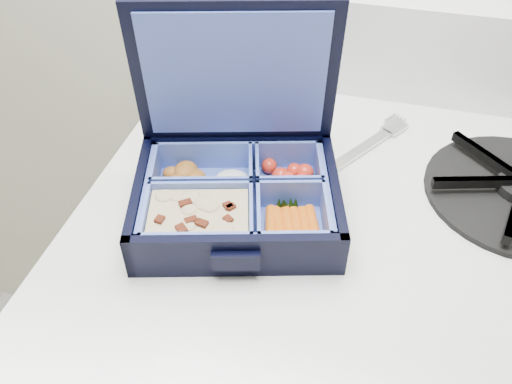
% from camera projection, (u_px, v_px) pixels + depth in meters
% --- Properties ---
extents(bento_box, '(0.24, 0.21, 0.05)m').
position_uv_depth(bento_box, '(237.00, 200.00, 0.55)').
color(bento_box, black).
rests_on(bento_box, stove).
extents(burner_grate_rear, '(0.19, 0.19, 0.02)m').
position_uv_depth(burner_grate_rear, '(235.00, 117.00, 0.68)').
color(burner_grate_rear, black).
rests_on(burner_grate_rear, stove).
extents(fork, '(0.12, 0.17, 0.01)m').
position_uv_depth(fork, '(347.00, 158.00, 0.63)').
color(fork, silver).
rests_on(fork, stove).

